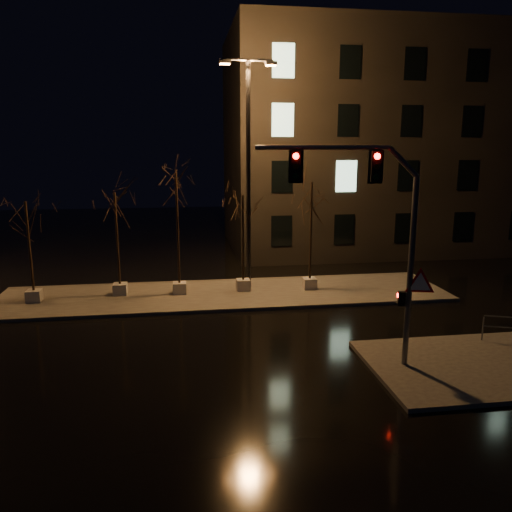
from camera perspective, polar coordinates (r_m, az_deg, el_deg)
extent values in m
plane|color=black|center=(19.25, -1.93, -9.66)|extent=(90.00, 90.00, 0.00)
cube|color=#403D39|center=(24.87, -3.50, -4.39)|extent=(22.00, 5.00, 0.15)
cube|color=#403D39|center=(18.53, 23.66, -11.39)|extent=(7.00, 5.00, 0.15)
cube|color=black|center=(39.17, 16.06, 12.22)|extent=(25.00, 12.00, 15.00)
cube|color=#AEAAA2|center=(25.58, -24.01, -4.17)|extent=(0.65, 0.65, 0.55)
cylinder|color=black|center=(25.07, -24.47, 0.99)|extent=(0.11, 0.11, 4.14)
cube|color=#AEAAA2|center=(25.37, -15.26, -3.65)|extent=(0.65, 0.65, 0.55)
cylinder|color=black|center=(24.82, -15.58, 1.91)|extent=(0.11, 0.11, 4.45)
cube|color=#AEAAA2|center=(24.96, -8.72, -3.62)|extent=(0.65, 0.65, 0.55)
cylinder|color=black|center=(24.33, -8.94, 3.10)|extent=(0.11, 0.11, 5.36)
cube|color=#AEAAA2|center=(25.24, -1.46, -3.30)|extent=(0.65, 0.65, 0.55)
cylinder|color=black|center=(24.71, -1.49, 2.08)|extent=(0.11, 0.11, 4.25)
cube|color=#AEAAA2|center=(25.63, 6.14, -3.13)|extent=(0.65, 0.65, 0.55)
cylinder|color=black|center=(25.05, 6.28, 2.85)|extent=(0.11, 0.11, 4.86)
cylinder|color=#5A5D62|center=(16.68, 17.21, -1.98)|extent=(0.19, 0.19, 6.18)
cylinder|color=#5A5D62|center=(15.87, 7.50, 12.18)|extent=(4.03, 1.15, 0.14)
cube|color=black|center=(16.02, 13.58, 9.93)|extent=(0.35, 0.30, 0.93)
cube|color=black|center=(15.88, 4.58, 10.20)|extent=(0.35, 0.30, 0.93)
cube|color=black|center=(16.85, 16.28, -4.68)|extent=(0.26, 0.24, 0.46)
cone|color=red|center=(16.77, 18.21, -3.06)|extent=(1.05, 0.29, 1.07)
sphere|color=#FF0C07|center=(16.22, 18.04, 10.79)|extent=(0.19, 0.19, 0.19)
cylinder|color=black|center=(24.92, -0.87, 8.81)|extent=(0.22, 0.22, 11.09)
cylinder|color=black|center=(25.21, -0.91, 21.49)|extent=(2.44, 0.24, 0.11)
cube|color=orange|center=(25.01, -3.59, 21.16)|extent=(0.57, 0.34, 0.22)
cube|color=orange|center=(25.40, 1.72, 21.04)|extent=(0.57, 0.34, 0.22)
cylinder|color=#5A5D62|center=(20.56, 24.49, -7.55)|extent=(0.05, 0.05, 0.91)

